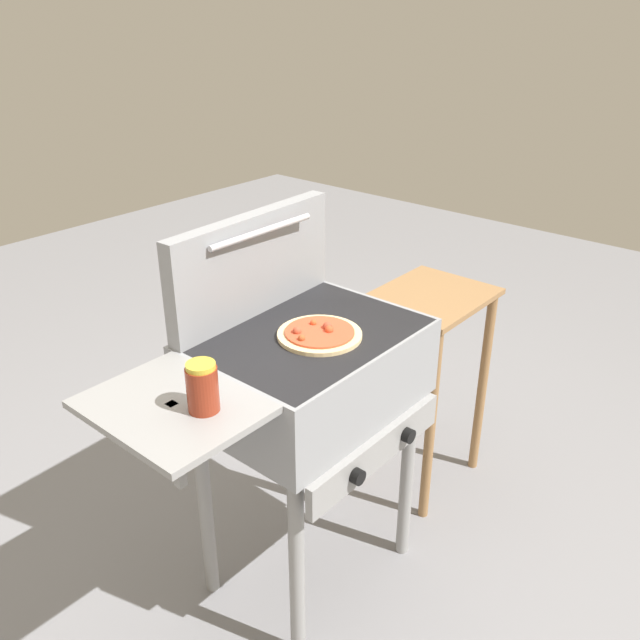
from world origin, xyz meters
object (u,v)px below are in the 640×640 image
at_px(grill, 307,379).
at_px(pizza_pepperoni, 319,334).
at_px(prep_table, 426,352).
at_px(sauce_jar, 202,387).

height_order(grill, pizza_pepperoni, pizza_pepperoni).
bearing_deg(grill, prep_table, 0.37).
bearing_deg(grill, sauce_jar, -170.53).
relative_size(sauce_jar, prep_table, 0.15).
relative_size(grill, pizza_pepperoni, 4.06).
bearing_deg(pizza_pepperoni, grill, 108.53).
distance_m(grill, sauce_jar, 0.48).
bearing_deg(prep_table, pizza_pepperoni, -176.48).
height_order(grill, sauce_jar, sauce_jar).
xyz_separation_m(sauce_jar, prep_table, (1.11, 0.08, -0.40)).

